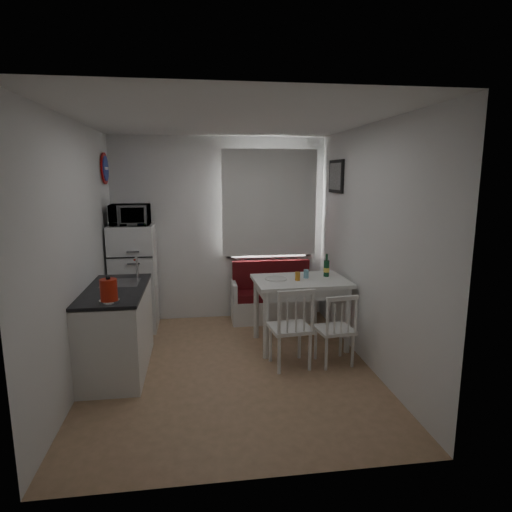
{
  "coord_description": "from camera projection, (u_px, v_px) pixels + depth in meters",
  "views": [
    {
      "loc": [
        -0.33,
        -4.34,
        2.07
      ],
      "look_at": [
        0.34,
        0.5,
        1.14
      ],
      "focal_mm": 30.0,
      "sensor_mm": 36.0,
      "label": 1
    }
  ],
  "objects": [
    {
      "name": "floor",
      "position": [
        231.0,
        368.0,
        4.65
      ],
      "size": [
        3.0,
        3.5,
        0.02
      ],
      "primitive_type": "cube",
      "color": "#997651",
      "rests_on": "ground"
    },
    {
      "name": "ceiling",
      "position": [
        228.0,
        120.0,
        4.17
      ],
      "size": [
        3.0,
        3.5,
        0.02
      ],
      "primitive_type": "cube",
      "color": "white",
      "rests_on": "wall_back"
    },
    {
      "name": "wall_back",
      "position": [
        220.0,
        230.0,
        6.11
      ],
      "size": [
        3.0,
        0.02,
        2.6
      ],
      "primitive_type": "cube",
      "color": "white",
      "rests_on": "floor"
    },
    {
      "name": "wall_front",
      "position": [
        251.0,
        298.0,
        2.71
      ],
      "size": [
        3.0,
        0.02,
        2.6
      ],
      "primitive_type": "cube",
      "color": "white",
      "rests_on": "floor"
    },
    {
      "name": "wall_left",
      "position": [
        78.0,
        254.0,
        4.21
      ],
      "size": [
        0.02,
        3.5,
        2.6
      ],
      "primitive_type": "cube",
      "color": "white",
      "rests_on": "floor"
    },
    {
      "name": "wall_right",
      "position": [
        368.0,
        247.0,
        4.61
      ],
      "size": [
        0.02,
        3.5,
        2.6
      ],
      "primitive_type": "cube",
      "color": "white",
      "rests_on": "floor"
    },
    {
      "name": "window",
      "position": [
        269.0,
        206.0,
        6.12
      ],
      "size": [
        1.22,
        0.06,
        1.47
      ],
      "primitive_type": "cube",
      "color": "white",
      "rests_on": "wall_back"
    },
    {
      "name": "curtain",
      "position": [
        270.0,
        203.0,
        6.04
      ],
      "size": [
        1.35,
        0.02,
        1.5
      ],
      "primitive_type": "cube",
      "color": "white",
      "rests_on": "wall_back"
    },
    {
      "name": "kitchen_counter",
      "position": [
        117.0,
        329.0,
        4.56
      ],
      "size": [
        0.62,
        1.32,
        1.16
      ],
      "color": "white",
      "rests_on": "floor"
    },
    {
      "name": "wall_sign",
      "position": [
        105.0,
        168.0,
        5.46
      ],
      "size": [
        0.03,
        0.4,
        0.4
      ],
      "primitive_type": "cylinder",
      "rotation": [
        0.0,
        1.57,
        0.0
      ],
      "color": "#192F97",
      "rests_on": "wall_left"
    },
    {
      "name": "picture_frame",
      "position": [
        336.0,
        176.0,
        5.54
      ],
      "size": [
        0.04,
        0.52,
        0.42
      ],
      "primitive_type": "cube",
      "color": "black",
      "rests_on": "wall_right"
    },
    {
      "name": "bench",
      "position": [
        272.0,
        301.0,
        6.16
      ],
      "size": [
        1.18,
        0.46,
        0.85
      ],
      "color": "white",
      "rests_on": "floor"
    },
    {
      "name": "dining_table",
      "position": [
        300.0,
        287.0,
        5.17
      ],
      "size": [
        1.14,
        0.81,
        0.83
      ],
      "rotation": [
        0.0,
        0.0,
        0.04
      ],
      "color": "white",
      "rests_on": "floor"
    },
    {
      "name": "chair_left",
      "position": [
        292.0,
        320.0,
        4.52
      ],
      "size": [
        0.47,
        0.45,
        0.49
      ],
      "rotation": [
        0.0,
        0.0,
        0.11
      ],
      "color": "white",
      "rests_on": "floor"
    },
    {
      "name": "chair_right",
      "position": [
        337.0,
        322.0,
        4.61
      ],
      "size": [
        0.43,
        0.41,
        0.44
      ],
      "rotation": [
        0.0,
        0.0,
        0.12
      ],
      "color": "white",
      "rests_on": "floor"
    },
    {
      "name": "fridge",
      "position": [
        134.0,
        278.0,
        5.72
      ],
      "size": [
        0.57,
        0.57,
        1.43
      ],
      "primitive_type": "cube",
      "color": "white",
      "rests_on": "floor"
    },
    {
      "name": "microwave",
      "position": [
        130.0,
        215.0,
        5.51
      ],
      "size": [
        0.49,
        0.33,
        0.27
      ],
      "primitive_type": "imported",
      "color": "white",
      "rests_on": "fridge"
    },
    {
      "name": "kettle",
      "position": [
        109.0,
        290.0,
        3.93
      ],
      "size": [
        0.19,
        0.19,
        0.25
      ],
      "primitive_type": "cylinder",
      "color": "red",
      "rests_on": "kitchen_counter"
    },
    {
      "name": "wine_bottle",
      "position": [
        327.0,
        265.0,
        5.27
      ],
      "size": [
        0.07,
        0.07,
        0.28
      ],
      "primitive_type": null,
      "color": "#154326",
      "rests_on": "dining_table"
    },
    {
      "name": "drinking_glass_orange",
      "position": [
        298.0,
        276.0,
        5.08
      ],
      "size": [
        0.06,
        0.06,
        0.1
      ],
      "primitive_type": "cylinder",
      "color": "orange",
      "rests_on": "dining_table"
    },
    {
      "name": "drinking_glass_blue",
      "position": [
        306.0,
        274.0,
        5.2
      ],
      "size": [
        0.06,
        0.06,
        0.1
      ],
      "primitive_type": "cylinder",
      "color": "#73AEC5",
      "rests_on": "dining_table"
    },
    {
      "name": "plate",
      "position": [
        276.0,
        279.0,
        5.13
      ],
      "size": [
        0.26,
        0.26,
        0.02
      ],
      "primitive_type": "cylinder",
      "color": "white",
      "rests_on": "dining_table"
    }
  ]
}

